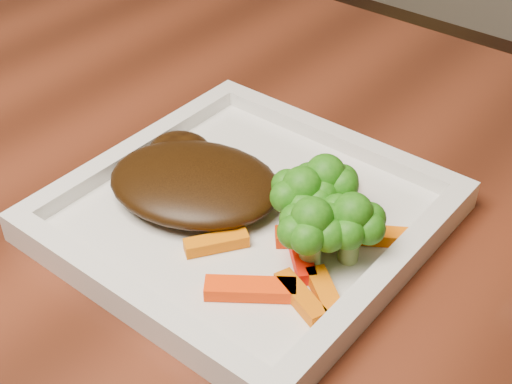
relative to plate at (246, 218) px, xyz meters
The scene contains 14 objects.
plate is the anchor object (origin of this frame).
steak 0.05m from the plate, 165.17° to the right, with size 0.14×0.11×0.03m, color black.
broccoli_0 0.07m from the plate, 27.03° to the left, with size 0.06×0.06×0.07m, color #346D12, non-canonical shape.
broccoli_1 0.10m from the plate, ahead, with size 0.06×0.06×0.06m, color #196210, non-canonical shape.
broccoli_2 0.09m from the plate, 14.02° to the right, with size 0.06×0.06×0.06m, color #126210, non-canonical shape.
broccoli_3 0.06m from the plate, ahead, with size 0.06×0.06×0.06m, color #2A5C0F, non-canonical shape.
carrot_0 0.09m from the plate, 48.71° to the right, with size 0.06×0.02×0.01m, color #FD3804.
carrot_1 0.11m from the plate, 21.26° to the right, with size 0.05×0.01×0.01m, color #E86703.
carrot_2 0.05m from the plate, 77.98° to the right, with size 0.05×0.01×0.01m, color orange.
carrot_3 0.11m from the plate, 19.90° to the left, with size 0.05×0.01×0.01m, color #F86904.
carrot_4 0.07m from the plate, 67.24° to the left, with size 0.06×0.02×0.01m, color #D23603.
carrot_5 0.07m from the plate, 15.88° to the right, with size 0.05×0.01×0.01m, color #FF1504.
carrot_6 0.06m from the plate, ahead, with size 0.06×0.02×0.01m, color red.
carrot_7 0.11m from the plate, 29.94° to the right, with size 0.05×0.01×0.01m, color #DC6103.
Camera 1 is at (0.21, -0.36, 1.12)m, focal length 50.00 mm.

